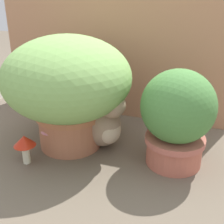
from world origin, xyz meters
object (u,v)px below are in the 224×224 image
object	(u,v)px
grass_planter	(68,84)
mushroom_ornament_red	(25,143)
cat	(100,120)
leafy_planter	(177,117)
mushroom_ornament_pink	(50,132)

from	to	relation	value
grass_planter	mushroom_ornament_red	distance (m)	0.30
grass_planter	cat	world-z (taller)	grass_planter
leafy_planter	mushroom_ornament_pink	world-z (taller)	leafy_planter
cat	leafy_planter	bearing A→B (deg)	-6.62
mushroom_ornament_red	grass_planter	bearing A→B (deg)	63.35
grass_planter	mushroom_ornament_red	world-z (taller)	grass_planter
mushroom_ornament_red	leafy_planter	bearing A→B (deg)	19.79
leafy_planter	cat	xyz separation A→B (m)	(-0.33, 0.04, -0.08)
leafy_planter	mushroom_ornament_red	size ratio (longest dim) A/B	3.15
mushroom_ornament_pink	grass_planter	bearing A→B (deg)	66.03
mushroom_ornament_pink	cat	bearing A→B (deg)	39.25
leafy_planter	mushroom_ornament_red	distance (m)	0.61
grass_planter	mushroom_ornament_pink	world-z (taller)	grass_planter
cat	mushroom_ornament_pink	distance (m)	0.22
leafy_planter	cat	distance (m)	0.35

